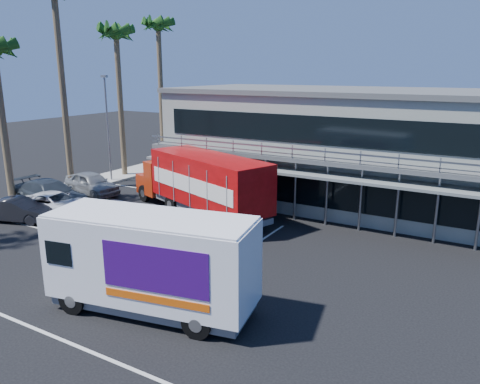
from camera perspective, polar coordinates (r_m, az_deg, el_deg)
The scene contains 13 objects.
ground at distance 21.02m, azimuth -9.24°, elevation -9.30°, with size 120.00×120.00×0.00m, color black.
building at distance 31.46m, azimuth 12.51°, elevation 5.53°, with size 22.40×12.00×7.30m.
curb_strip at distance 35.36m, azimuth -22.04°, elevation -0.14°, with size 3.00×32.00×0.16m, color #A5A399.
palm_d at distance 36.00m, azimuth -21.65°, elevation 20.63°, with size 2.80×2.80×14.75m.
palm_e at distance 38.81m, azimuth -14.83°, elevation 17.33°, with size 2.80×2.80×12.25m.
palm_f at distance 43.22m, azimuth -9.91°, elevation 18.46°, with size 2.80×2.80×13.25m.
light_pole_far at distance 37.21m, azimuth -15.84°, elevation 8.01°, with size 0.50×0.25×8.09m.
red_truck at distance 27.64m, azimuth -4.71°, elevation 1.19°, with size 11.26×6.22×3.73m.
white_van at distance 16.97m, azimuth -10.74°, elevation -8.33°, with size 7.75×3.90×3.61m.
parked_car_b at distance 29.71m, azimuth -25.42°, elevation -1.98°, with size 1.44×4.13×1.36m, color black.
parked_car_c at distance 30.23m, azimuth -21.67°, elevation -1.33°, with size 2.24×4.87×1.35m, color white.
parked_car_d at distance 32.00m, azimuth -22.09°, elevation -0.23°, with size 2.34×5.75×1.67m, color #2D353D.
parked_car_e at distance 34.23m, azimuth -17.63°, elevation 1.01°, with size 1.86×4.63×1.58m, color gray.
Camera 1 is at (12.42, -14.69, 8.48)m, focal length 35.00 mm.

